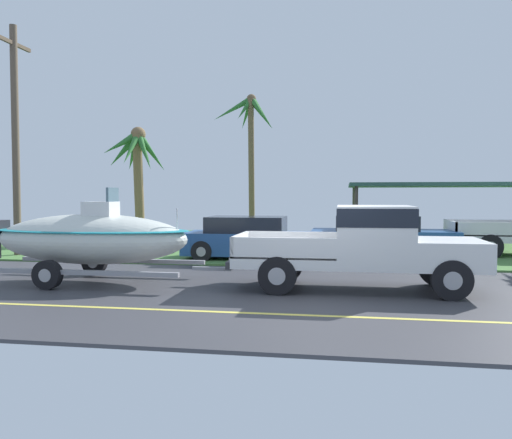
{
  "coord_description": "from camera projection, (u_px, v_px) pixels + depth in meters",
  "views": [
    {
      "loc": [
        0.67,
        -10.65,
        2.07
      ],
      "look_at": [
        -1.42,
        1.87,
        1.47
      ],
      "focal_mm": 36.47,
      "sensor_mm": 36.0,
      "label": 1
    }
  ],
  "objects": [
    {
      "name": "utility_pole",
      "position": [
        15.0,
        137.0,
        17.29
      ],
      "size": [
        0.24,
        1.8,
        7.67
      ],
      "color": "brown",
      "rests_on": "ground"
    },
    {
      "name": "ground",
      "position": [
        324.0,
        252.0,
        18.96
      ],
      "size": [
        36.0,
        22.0,
        0.11
      ],
      "color": "#38383D"
    },
    {
      "name": "palm_tree_near_right",
      "position": [
        251.0,
        128.0,
        25.53
      ],
      "size": [
        3.13,
        2.52,
        7.01
      ],
      "color": "brown",
      "rests_on": "ground"
    },
    {
      "name": "parked_sedan_near",
      "position": [
        381.0,
        236.0,
        17.54
      ],
      "size": [
        4.77,
        1.83,
        1.38
      ],
      "color": "#234C89",
      "rests_on": "ground"
    },
    {
      "name": "palm_tree_near_left",
      "position": [
        137.0,
        158.0,
        23.13
      ],
      "size": [
        2.69,
        3.0,
        5.1
      ],
      "color": "brown",
      "rests_on": "ground"
    },
    {
      "name": "pickup_truck_towing",
      "position": [
        372.0,
        243.0,
        11.25
      ],
      "size": [
        5.47,
        1.98,
        1.83
      ],
      "color": "silver",
      "rests_on": "ground"
    },
    {
      "name": "carport_awning",
      "position": [
        441.0,
        186.0,
        21.15
      ],
      "size": [
        7.41,
        4.53,
        2.54
      ],
      "color": "#4C4238",
      "rests_on": "ground"
    },
    {
      "name": "parked_sedan_far",
      "position": [
        252.0,
        239.0,
        16.5
      ],
      "size": [
        4.33,
        1.82,
        1.38
      ],
      "color": "#234C89",
      "rests_on": "ground"
    },
    {
      "name": "boat_on_trailer",
      "position": [
        91.0,
        238.0,
        12.32
      ],
      "size": [
        6.02,
        2.42,
        2.24
      ],
      "color": "gray",
      "rests_on": "ground"
    }
  ]
}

